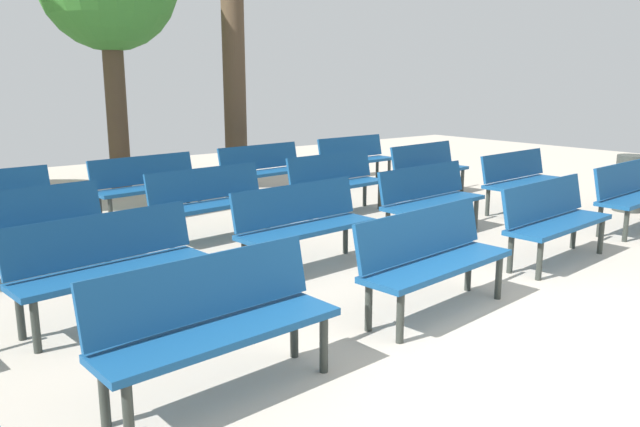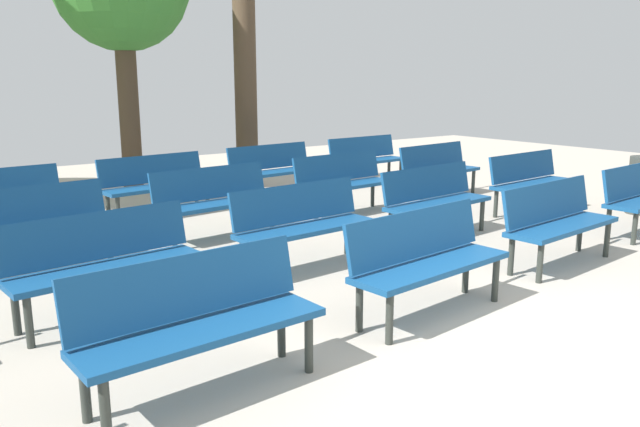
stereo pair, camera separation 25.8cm
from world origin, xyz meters
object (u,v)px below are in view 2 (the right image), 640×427
(bench_r2_c1, at_px, (32,223))
(bench_r2_c4, at_px, (438,167))
(bench_r0_c1, at_px, (198,316))
(bench_r1_c2, at_px, (303,221))
(bench_r2_c3, at_px, (343,180))
(tree_3, at_px, (246,90))
(bench_r3_c3, at_px, (273,167))
(bench_r1_c3, at_px, (434,197))
(bench_r1_c1, at_px, (105,258))
(bench_r2_c2, at_px, (215,198))
(bench_r0_c2, at_px, (426,256))
(bench_r3_c2, at_px, (156,182))
(bench_r3_c4, at_px, (366,157))
(bench_r0_c3, at_px, (557,218))
(bench_r1_c4, at_px, (530,179))

(bench_r2_c1, relative_size, bench_r2_c4, 1.00)
(bench_r0_c1, relative_size, bench_r1_c2, 1.00)
(bench_r2_c3, xyz_separation_m, tree_3, (0.02, 2.82, 1.24))
(bench_r2_c3, height_order, bench_r3_c3, same)
(bench_r1_c3, bearing_deg, bench_r1_c1, 179.64)
(bench_r2_c2, xyz_separation_m, tree_3, (2.17, 2.97, 1.24))
(bench_r0_c2, relative_size, bench_r2_c2, 1.00)
(bench_r1_c3, bearing_deg, bench_r0_c1, -159.37)
(bench_r0_c1, bearing_deg, bench_r1_c2, 38.53)
(bench_r1_c1, distance_m, bench_r1_c3, 4.23)
(bench_r0_c2, relative_size, bench_r1_c1, 1.00)
(bench_r3_c2, distance_m, bench_r3_c4, 4.32)
(tree_3, bearing_deg, bench_r0_c1, -122.18)
(bench_r0_c3, bearing_deg, bench_r1_c2, 141.59)
(bench_r1_c4, height_order, tree_3, tree_3)
(bench_r3_c4, height_order, tree_3, tree_3)
(bench_r1_c2, xyz_separation_m, bench_r2_c2, (-0.15, 1.70, 0.00))
(bench_r1_c4, distance_m, bench_r2_c1, 6.74)
(bench_r2_c3, bearing_deg, bench_r1_c2, -140.76)
(bench_r1_c4, relative_size, bench_r3_c3, 1.00)
(bench_r0_c1, bearing_deg, bench_r1_c1, 89.28)
(bench_r2_c3, bearing_deg, bench_r3_c4, 38.85)
(bench_r1_c2, bearing_deg, bench_r2_c4, 22.05)
(bench_r0_c3, bearing_deg, bench_r1_c3, 90.96)
(bench_r1_c1, relative_size, tree_3, 0.47)
(bench_r1_c3, height_order, tree_3, tree_3)
(bench_r1_c4, xyz_separation_m, bench_r2_c4, (-0.18, 1.67, 0.00))
(bench_r1_c1, bearing_deg, bench_r3_c3, 37.87)
(bench_r1_c1, height_order, bench_r2_c4, same)
(tree_3, bearing_deg, bench_r1_c3, -89.04)
(bench_r1_c4, bearing_deg, bench_r1_c1, -179.37)
(bench_r1_c3, bearing_deg, bench_r1_c4, 0.36)
(bench_r0_c3, height_order, bench_r2_c3, same)
(bench_r1_c4, distance_m, bench_r2_c3, 2.78)
(bench_r1_c3, relative_size, bench_r3_c2, 1.00)
(bench_r3_c4, bearing_deg, tree_3, 151.55)
(bench_r1_c4, bearing_deg, bench_r3_c4, 91.10)
(bench_r1_c1, height_order, bench_r2_c3, same)
(bench_r1_c1, bearing_deg, tree_3, 44.39)
(bench_r2_c4, xyz_separation_m, bench_r3_c3, (-2.27, 1.58, 0.00))
(bench_r2_c1, height_order, bench_r3_c2, same)
(bench_r3_c3, bearing_deg, bench_r1_c1, -141.77)
(bench_r1_c4, relative_size, bench_r2_c4, 0.99)
(bench_r3_c2, bearing_deg, bench_r0_c3, -68.07)
(bench_r2_c4, bearing_deg, tree_3, 122.12)
(bench_r3_c2, relative_size, bench_r3_c3, 1.00)
(bench_r0_c3, xyz_separation_m, bench_r1_c1, (-4.37, 1.35, 0.00))
(bench_r1_c4, distance_m, bench_r3_c4, 3.42)
(bench_r0_c1, height_order, bench_r3_c3, same)
(bench_r2_c2, bearing_deg, bench_r3_c2, 90.29)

